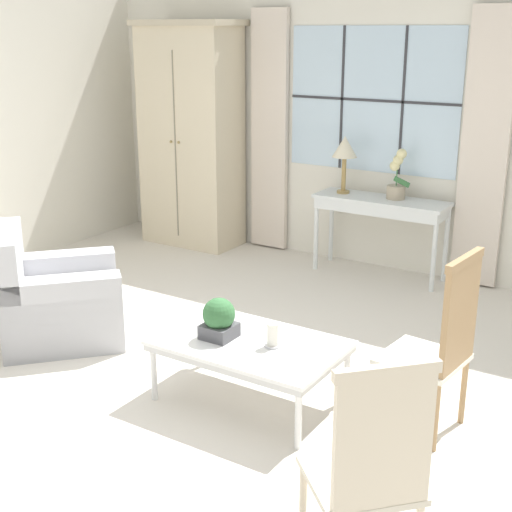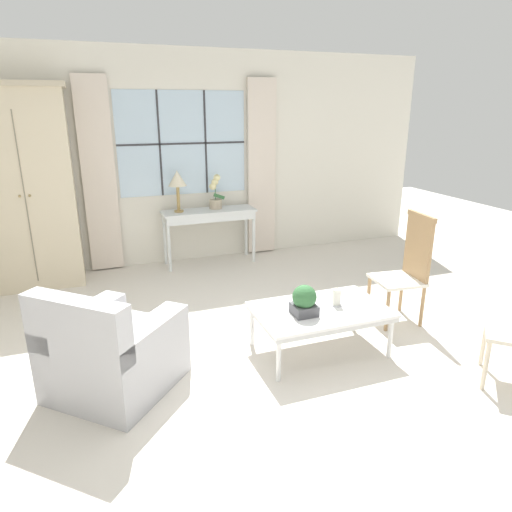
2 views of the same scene
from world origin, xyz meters
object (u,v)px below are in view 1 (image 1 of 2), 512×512
(potted_orchid, at_px, (397,179))
(coffee_table, at_px, (250,347))
(armchair_upholstered, at_px, (58,303))
(potted_plant_small, at_px, (219,319))
(table_lamp, at_px, (345,149))
(armoire, at_px, (191,135))
(console_table, at_px, (381,208))
(pillar_candle, at_px, (273,336))
(side_chair_wooden, at_px, (442,338))
(accent_chair_wooden, at_px, (372,463))

(potted_orchid, bearing_deg, coffee_table, -86.53)
(armchair_upholstered, bearing_deg, potted_plant_small, -3.21)
(table_lamp, xyz_separation_m, potted_orchid, (0.52, 0.05, -0.24))
(armoire, relative_size, console_table, 1.86)
(armchair_upholstered, relative_size, coffee_table, 1.02)
(pillar_candle, bearing_deg, table_lamp, 107.37)
(console_table, bearing_deg, table_lamp, 178.18)
(coffee_table, bearing_deg, potted_orchid, 93.47)
(armoire, xyz_separation_m, table_lamp, (1.76, 0.07, -0.00))
(side_chair_wooden, bearing_deg, coffee_table, -166.18)
(accent_chair_wooden, height_order, coffee_table, accent_chair_wooden)
(armoire, height_order, armchair_upholstered, armoire)
(console_table, bearing_deg, armoire, -178.54)
(accent_chair_wooden, relative_size, potted_plant_small, 4.07)
(console_table, bearing_deg, accent_chair_wooden, -67.56)
(armchair_upholstered, relative_size, pillar_candle, 7.12)
(console_table, height_order, potted_plant_small, console_table)
(console_table, xyz_separation_m, accent_chair_wooden, (1.54, -3.72, -0.08))
(table_lamp, xyz_separation_m, armchair_upholstered, (-1.06, -2.68, -0.88))
(potted_orchid, xyz_separation_m, pillar_candle, (0.33, -2.74, -0.45))
(pillar_candle, bearing_deg, armchair_upholstered, 179.38)
(coffee_table, bearing_deg, side_chair_wooden, 13.82)
(potted_orchid, relative_size, coffee_table, 0.41)
(console_table, xyz_separation_m, pillar_candle, (0.44, -2.68, -0.18))
(coffee_table, xyz_separation_m, potted_plant_small, (-0.19, -0.06, 0.17))
(potted_orchid, distance_m, side_chair_wooden, 2.81)
(accent_chair_wooden, bearing_deg, table_lamp, 117.43)
(coffee_table, bearing_deg, console_table, 95.98)
(console_table, xyz_separation_m, side_chair_wooden, (1.39, -2.42, -0.06))
(side_chair_wooden, bearing_deg, table_lamp, 126.44)
(armoire, xyz_separation_m, side_chair_wooden, (3.55, -2.36, -0.58))
(console_table, distance_m, pillar_candle, 2.73)
(potted_orchid, bearing_deg, potted_plant_small, -90.45)
(armoire, distance_m, coffee_table, 3.68)
(potted_orchid, bearing_deg, accent_chair_wooden, -69.38)
(table_lamp, relative_size, side_chair_wooden, 0.50)
(console_table, relative_size, potted_orchid, 2.70)
(armoire, relative_size, table_lamp, 4.29)
(potted_orchid, bearing_deg, pillar_candle, -83.19)
(console_table, relative_size, armchair_upholstered, 1.08)
(potted_orchid, relative_size, side_chair_wooden, 0.42)
(console_table, bearing_deg, potted_plant_small, -88.06)
(armoire, bearing_deg, pillar_candle, -45.28)
(armchair_upholstered, xyz_separation_m, accent_chair_wooden, (2.99, -1.06, 0.29))
(side_chair_wooden, relative_size, potted_plant_small, 4.22)
(armoire, relative_size, armchair_upholstered, 2.00)
(table_lamp, bearing_deg, accent_chair_wooden, -62.57)
(coffee_table, height_order, potted_plant_small, potted_plant_small)
(potted_orchid, height_order, side_chair_wooden, potted_orchid)
(coffee_table, relative_size, potted_plant_small, 4.38)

